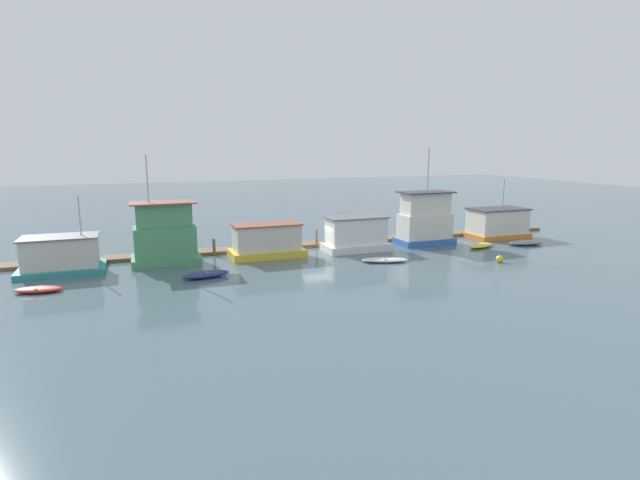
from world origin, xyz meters
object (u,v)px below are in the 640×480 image
object	(u,v)px
dinghy_red	(38,289)
buoy_yellow	(499,259)
mooring_post_far_left	(317,238)
dinghy_yellow	(481,245)
houseboat_teal	(61,255)
houseboat_blue	(425,220)
dinghy_grey	(526,243)
houseboat_white	(356,235)
dinghy_navy	(206,274)
houseboat_green	(165,236)
houseboat_yellow	(267,241)
houseboat_orange	(497,223)
mooring_post_near_left	(214,247)
dinghy_white	(385,260)
mooring_post_centre	(346,236)

from	to	relation	value
dinghy_red	buoy_yellow	bearing A→B (deg)	-6.55
mooring_post_far_left	dinghy_red	bearing A→B (deg)	-162.53
dinghy_yellow	buoy_yellow	world-z (taller)	buoy_yellow
houseboat_teal	houseboat_blue	world-z (taller)	houseboat_blue
dinghy_grey	buoy_yellow	world-z (taller)	buoy_yellow
houseboat_white	dinghy_grey	xyz separation A→B (m)	(17.61, -3.81, -1.32)
dinghy_red	dinghy_grey	xyz separation A→B (m)	(44.50, 1.21, 0.04)
houseboat_blue	buoy_yellow	distance (m)	10.13
houseboat_teal	dinghy_navy	world-z (taller)	houseboat_teal
houseboat_green	houseboat_yellow	distance (m)	9.04
dinghy_red	dinghy_grey	world-z (taller)	dinghy_grey
houseboat_yellow	houseboat_orange	world-z (taller)	houseboat_orange
houseboat_yellow	dinghy_red	world-z (taller)	houseboat_yellow
dinghy_navy	houseboat_green	bearing A→B (deg)	112.26
houseboat_yellow	houseboat_blue	distance (m)	17.05
dinghy_navy	dinghy_yellow	distance (m)	27.75
houseboat_yellow	dinghy_yellow	bearing A→B (deg)	-10.01
mooring_post_near_left	houseboat_yellow	bearing A→B (deg)	-23.21
houseboat_orange	dinghy_red	distance (m)	45.16
dinghy_red	dinghy_white	xyz separation A→B (m)	(27.18, -0.41, -0.02)
houseboat_yellow	dinghy_red	xyz separation A→B (m)	(-18.02, -5.50, -1.22)
houseboat_yellow	dinghy_red	distance (m)	18.88
dinghy_red	mooring_post_far_left	size ratio (longest dim) A/B	1.76
mooring_post_far_left	buoy_yellow	bearing A→B (deg)	-42.19
houseboat_yellow	houseboat_white	distance (m)	8.89
houseboat_teal	buoy_yellow	xyz separation A→B (m)	(35.64, -9.91, -1.08)
mooring_post_near_left	mooring_post_far_left	size ratio (longest dim) A/B	0.84
buoy_yellow	dinghy_navy	bearing A→B (deg)	171.00
houseboat_blue	dinghy_grey	bearing A→B (deg)	-24.83
dinghy_grey	mooring_post_centre	bearing A→B (deg)	160.51
houseboat_green	buoy_yellow	size ratio (longest dim) A/B	14.99
dinghy_white	dinghy_grey	size ratio (longest dim) A/B	1.06
mooring_post_far_left	houseboat_orange	bearing A→B (deg)	-4.09
houseboat_teal	dinghy_grey	size ratio (longest dim) A/B	1.60
houseboat_green	houseboat_orange	bearing A→B (deg)	-0.06
mooring_post_near_left	houseboat_orange	bearing A→B (deg)	-2.75
houseboat_blue	dinghy_navy	size ratio (longest dim) A/B	2.58
mooring_post_far_left	dinghy_grey	bearing A→B (deg)	-16.72
houseboat_yellow	mooring_post_far_left	world-z (taller)	houseboat_yellow
dinghy_white	dinghy_yellow	distance (m)	12.29
houseboat_yellow	dinghy_grey	world-z (taller)	houseboat_yellow
houseboat_green	mooring_post_centre	bearing A→B (deg)	4.71
mooring_post_near_left	mooring_post_far_left	distance (m)	10.23
houseboat_white	mooring_post_far_left	world-z (taller)	houseboat_white
houseboat_orange	mooring_post_far_left	world-z (taller)	houseboat_orange
houseboat_green	dinghy_white	world-z (taller)	houseboat_green
houseboat_blue	mooring_post_centre	bearing A→B (deg)	167.15
houseboat_green	dinghy_navy	distance (m)	7.07
houseboat_blue	mooring_post_near_left	world-z (taller)	houseboat_blue
houseboat_orange	mooring_post_centre	xyz separation A→B (m)	(-17.91, 1.50, -0.53)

